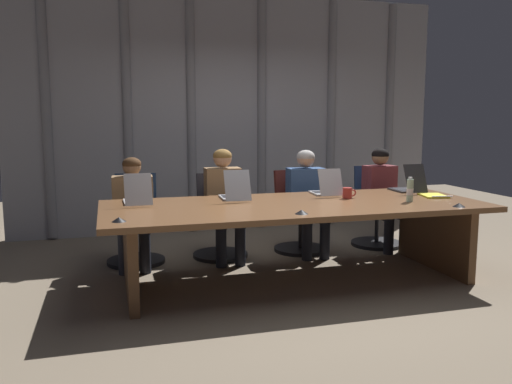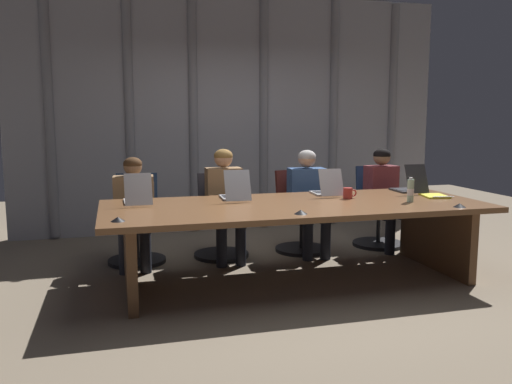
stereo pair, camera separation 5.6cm
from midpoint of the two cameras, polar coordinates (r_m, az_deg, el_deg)
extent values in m
plane|color=#7F705B|center=(5.01, 3.89, -9.50)|extent=(11.59, 11.59, 0.00)
cube|color=brown|center=(4.84, 3.97, -1.53)|extent=(3.50, 1.39, 0.05)
cube|color=black|center=(4.86, 3.96, -2.29)|extent=(2.97, 0.10, 0.06)
cube|color=brown|center=(4.64, -13.87, -6.78)|extent=(0.08, 1.18, 0.68)
cube|color=brown|center=(5.60, 18.56, -4.44)|extent=(0.08, 1.18, 0.68)
cube|color=#9999A0|center=(7.13, -2.73, 8.49)|extent=(5.79, 0.10, 3.13)
cylinder|color=gray|center=(6.92, -22.05, 7.93)|extent=(0.12, 0.12, 3.07)
cylinder|color=gray|center=(6.89, -14.05, 8.28)|extent=(0.12, 0.12, 3.07)
cylinder|color=gray|center=(6.96, -7.28, 8.45)|extent=(0.12, 0.12, 3.07)
cylinder|color=gray|center=(7.17, 0.40, 8.50)|extent=(0.12, 0.12, 3.07)
cylinder|color=gray|center=(7.52, 7.95, 8.40)|extent=(0.12, 0.12, 3.07)
cylinder|color=gray|center=(7.93, 14.07, 8.22)|extent=(0.12, 0.12, 3.07)
cube|color=#BCBCC1|center=(5.01, -13.14, -1.01)|extent=(0.24, 0.32, 0.02)
cube|color=black|center=(5.03, -13.16, -0.86)|extent=(0.21, 0.18, 0.00)
cube|color=#BCBCC1|center=(4.76, -13.02, 0.28)|extent=(0.24, 0.15, 0.27)
cube|color=black|center=(4.77, -13.03, 0.32)|extent=(0.22, 0.13, 0.24)
cube|color=#A8ADB7|center=(5.13, -2.81, -0.59)|extent=(0.26, 0.33, 0.02)
cube|color=black|center=(5.15, -2.86, -0.45)|extent=(0.22, 0.19, 0.00)
cube|color=#A8ADB7|center=(4.89, -2.35, 0.72)|extent=(0.25, 0.15, 0.28)
cube|color=black|center=(4.90, -2.36, 0.76)|extent=(0.22, 0.13, 0.25)
cube|color=#BCBCC1|center=(5.47, 7.06, -0.12)|extent=(0.26, 0.31, 0.02)
cube|color=black|center=(5.48, 6.99, 0.02)|extent=(0.21, 0.18, 0.00)
cube|color=#BCBCC1|center=(5.26, 7.82, 1.06)|extent=(0.24, 0.14, 0.26)
cube|color=black|center=(5.26, 7.80, 1.09)|extent=(0.22, 0.12, 0.23)
cube|color=#2D2D33|center=(5.86, 15.53, 0.20)|extent=(0.24, 0.33, 0.02)
cube|color=black|center=(5.88, 15.42, 0.33)|extent=(0.20, 0.19, 0.00)
cube|color=#2D2D33|center=(5.65, 16.69, 1.42)|extent=(0.23, 0.14, 0.29)
cube|color=black|center=(5.66, 16.66, 1.45)|extent=(0.21, 0.12, 0.26)
cube|color=navy|center=(5.61, -13.30, -3.40)|extent=(0.54, 0.54, 0.08)
cube|color=navy|center=(5.78, -13.20, -0.31)|extent=(0.44, 0.17, 0.47)
cylinder|color=#262628|center=(5.66, -13.23, -5.46)|extent=(0.05, 0.05, 0.34)
cylinder|color=black|center=(5.70, -13.17, -7.30)|extent=(0.60, 0.60, 0.04)
cube|color=#2D2D38|center=(5.72, -4.20, -2.98)|extent=(0.49, 0.49, 0.08)
cube|color=#2D2D38|center=(5.89, -4.62, -0.08)|extent=(0.43, 0.12, 0.45)
cylinder|color=#262628|center=(5.76, -4.18, -5.01)|extent=(0.05, 0.05, 0.34)
cylinder|color=black|center=(5.81, -4.16, -6.82)|extent=(0.60, 0.60, 0.04)
cube|color=#511E19|center=(5.98, 4.62, -2.51)|extent=(0.54, 0.54, 0.08)
cube|color=#511E19|center=(6.13, 3.69, 0.30)|extent=(0.44, 0.17, 0.46)
cylinder|color=#262628|center=(6.02, 4.60, -4.46)|extent=(0.05, 0.05, 0.34)
cylinder|color=black|center=(6.06, 4.58, -6.19)|extent=(0.60, 0.60, 0.04)
cube|color=navy|center=(6.38, 12.82, -2.02)|extent=(0.55, 0.55, 0.08)
cube|color=navy|center=(6.54, 12.26, 0.71)|extent=(0.44, 0.18, 0.48)
cylinder|color=#262628|center=(6.42, 12.76, -3.85)|extent=(0.05, 0.05, 0.34)
cylinder|color=black|center=(6.46, 12.71, -5.48)|extent=(0.60, 0.60, 0.04)
cube|color=olive|center=(5.55, -13.52, -0.68)|extent=(0.42, 0.24, 0.46)
sphere|color=#8C6647|center=(5.51, -13.64, 2.72)|extent=(0.19, 0.19, 0.19)
ellipsoid|color=#472D19|center=(5.50, -13.64, 2.97)|extent=(0.19, 0.19, 0.14)
cylinder|color=olive|center=(5.54, -11.76, -0.20)|extent=(0.08, 0.14, 0.27)
cylinder|color=#8C6647|center=(5.35, -11.66, -1.75)|extent=(0.08, 0.30, 0.06)
cylinder|color=olive|center=(5.54, -15.32, -0.31)|extent=(0.08, 0.14, 0.27)
cylinder|color=#8C6647|center=(5.35, -15.35, -1.87)|extent=(0.08, 0.30, 0.06)
cylinder|color=#262833|center=(5.39, -12.38, -3.72)|extent=(0.15, 0.41, 0.13)
cylinder|color=#262833|center=(5.26, -12.28, -6.33)|extent=(0.11, 0.11, 0.44)
cylinder|color=#262833|center=(5.40, -14.51, -3.79)|extent=(0.15, 0.41, 0.13)
cylinder|color=#262833|center=(5.27, -14.47, -6.40)|extent=(0.11, 0.11, 0.44)
cube|color=olive|center=(5.66, -3.92, 0.00)|extent=(0.38, 0.22, 0.52)
sphere|color=tan|center=(5.62, -3.95, 3.69)|extent=(0.20, 0.20, 0.20)
ellipsoid|color=olive|center=(5.62, -3.96, 3.94)|extent=(0.20, 0.20, 0.15)
cylinder|color=olive|center=(5.68, -2.36, 0.77)|extent=(0.07, 0.14, 0.27)
cylinder|color=tan|center=(5.49, -1.86, -0.71)|extent=(0.07, 0.30, 0.06)
cylinder|color=olive|center=(5.62, -5.51, 0.66)|extent=(0.07, 0.14, 0.27)
cylinder|color=tan|center=(5.43, -5.12, -0.84)|extent=(0.07, 0.30, 0.06)
cylinder|color=#262833|center=(5.53, -2.46, -3.24)|extent=(0.13, 0.40, 0.13)
cylinder|color=#262833|center=(5.41, -2.03, -5.76)|extent=(0.11, 0.11, 0.44)
cylinder|color=#262833|center=(5.49, -4.50, -3.34)|extent=(0.13, 0.40, 0.13)
cylinder|color=#262833|center=(5.37, -4.12, -5.89)|extent=(0.11, 0.11, 0.44)
cube|color=#335184|center=(5.93, 5.12, 0.22)|extent=(0.41, 0.24, 0.50)
sphere|color=tan|center=(5.89, 5.16, 3.61)|extent=(0.20, 0.20, 0.20)
ellipsoid|color=#B2ADA8|center=(5.89, 5.16, 3.86)|extent=(0.20, 0.20, 0.15)
cylinder|color=#335184|center=(5.98, 6.69, 0.82)|extent=(0.08, 0.14, 0.27)
cylinder|color=tan|center=(5.80, 7.37, -0.58)|extent=(0.08, 0.30, 0.06)
cylinder|color=#335184|center=(5.87, 3.53, 0.73)|extent=(0.08, 0.14, 0.27)
cylinder|color=tan|center=(5.69, 4.12, -0.70)|extent=(0.08, 0.30, 0.06)
cylinder|color=#262833|center=(5.82, 6.63, -2.73)|extent=(0.15, 0.41, 0.13)
cylinder|color=#262833|center=(5.70, 7.21, -5.11)|extent=(0.11, 0.11, 0.44)
cylinder|color=#262833|center=(5.76, 4.75, -2.82)|extent=(0.15, 0.41, 0.13)
cylinder|color=#262833|center=(5.63, 5.29, -5.23)|extent=(0.11, 0.11, 0.44)
cube|color=brown|center=(6.32, 13.01, 0.55)|extent=(0.36, 0.24, 0.50)
sphere|color=#8C6647|center=(6.28, 13.11, 3.75)|extent=(0.20, 0.20, 0.20)
ellipsoid|color=black|center=(6.28, 13.12, 3.98)|extent=(0.20, 0.20, 0.15)
cylinder|color=brown|center=(6.39, 14.13, 1.15)|extent=(0.08, 0.14, 0.27)
cylinder|color=#8C6647|center=(6.23, 15.16, -0.14)|extent=(0.08, 0.30, 0.06)
cylinder|color=brown|center=(6.24, 11.89, 1.05)|extent=(0.08, 0.14, 0.27)
cylinder|color=#8C6647|center=(6.07, 12.88, -0.28)|extent=(0.08, 0.30, 0.06)
cylinder|color=#262833|center=(6.25, 14.68, -2.19)|extent=(0.15, 0.41, 0.13)
cylinder|color=#262833|center=(6.15, 15.55, -4.37)|extent=(0.11, 0.11, 0.44)
cylinder|color=#262833|center=(6.14, 13.13, -2.32)|extent=(0.15, 0.41, 0.13)
cylinder|color=#262833|center=(6.04, 13.98, -4.54)|extent=(0.11, 0.11, 0.44)
cylinder|color=#ADD1B2|center=(5.11, 16.10, 0.15)|extent=(0.06, 0.06, 0.21)
cylinder|color=white|center=(5.11, 16.09, 0.03)|extent=(0.06, 0.06, 0.06)
cylinder|color=white|center=(5.10, 16.15, 1.44)|extent=(0.03, 0.03, 0.02)
cylinder|color=#B2332D|center=(5.19, 9.59, -0.11)|extent=(0.09, 0.09, 0.11)
torus|color=#B2332D|center=(5.21, 10.16, -0.09)|extent=(0.07, 0.01, 0.07)
cone|color=black|center=(4.31, 4.60, -2.17)|extent=(0.11, 0.11, 0.03)
cone|color=black|center=(4.12, -15.07, -2.90)|extent=(0.11, 0.11, 0.03)
cone|color=black|center=(4.96, 20.91, -1.32)|extent=(0.11, 0.11, 0.03)
cube|color=yellow|center=(5.54, 18.45, -0.38)|extent=(0.28, 0.34, 0.02)
cylinder|color=silver|center=(5.42, 19.33, -0.47)|extent=(0.21, 0.06, 0.01)
camera|label=1|loc=(0.03, -90.33, -0.05)|focal=36.79mm
camera|label=2|loc=(0.03, 89.67, 0.05)|focal=36.79mm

